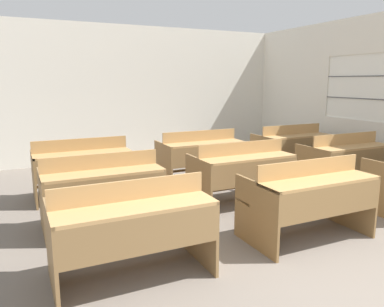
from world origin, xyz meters
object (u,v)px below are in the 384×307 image
(bench_third_right, at_px, (292,146))
(bench_third_left, at_px, (82,166))
(bench_front_left, at_px, (132,226))
(bench_second_right, at_px, (345,158))
(wastepaper_bin, at_px, (294,150))
(bench_third_center, at_px, (200,154))
(bench_second_center, at_px, (242,171))
(bench_second_left, at_px, (102,188))
(bench_front_center, at_px, (309,196))

(bench_third_right, bearing_deg, bench_third_left, -179.62)
(bench_front_left, height_order, bench_third_left, same)
(bench_second_right, height_order, wastepaper_bin, bench_second_right)
(bench_second_right, bearing_deg, bench_third_center, 145.83)
(bench_third_left, bearing_deg, bench_second_right, -18.16)
(bench_third_center, bearing_deg, bench_second_center, -90.38)
(bench_second_right, distance_m, wastepaper_bin, 2.17)
(bench_front_left, distance_m, bench_third_center, 3.15)
(bench_second_left, distance_m, bench_third_left, 1.24)
(bench_second_right, xyz_separation_m, bench_third_right, (0.01, 1.26, 0.00))
(bench_second_center, distance_m, bench_third_center, 1.26)
(bench_front_center, distance_m, bench_third_right, 3.14)
(bench_third_right, bearing_deg, bench_second_left, -161.46)
(bench_front_center, relative_size, bench_third_left, 1.00)
(bench_front_left, xyz_separation_m, bench_third_right, (3.79, 2.50, 0.00))
(bench_front_center, xyz_separation_m, bench_third_center, (0.00, 2.52, 0.00))
(bench_third_left, xyz_separation_m, bench_third_right, (3.78, 0.03, 0.00))
(bench_front_left, distance_m, bench_second_center, 2.27)
(bench_second_center, height_order, wastepaper_bin, bench_second_center)
(wastepaper_bin, bearing_deg, bench_front_center, -128.52)
(bench_second_right, distance_m, bench_third_right, 1.26)
(bench_second_center, xyz_separation_m, bench_third_right, (1.90, 1.25, 0.00))
(bench_third_center, bearing_deg, bench_front_center, -90.00)
(bench_second_left, distance_m, bench_third_center, 2.27)
(bench_front_left, bearing_deg, bench_second_left, 88.96)
(bench_second_center, bearing_deg, bench_third_center, 89.62)
(bench_second_left, bearing_deg, wastepaper_bin, 24.34)
(bench_third_left, height_order, wastepaper_bin, bench_third_left)
(bench_second_center, height_order, bench_third_left, same)
(bench_third_left, distance_m, bench_third_right, 3.78)
(bench_front_left, bearing_deg, bench_front_center, -0.22)
(bench_third_left, bearing_deg, bench_third_right, 0.38)
(bench_second_right, bearing_deg, bench_front_center, -146.38)
(bench_third_right, bearing_deg, bench_front_center, -126.98)
(bench_front_left, height_order, bench_second_center, same)
(bench_second_left, relative_size, bench_third_left, 1.00)
(bench_front_center, bearing_deg, bench_second_right, 33.62)
(bench_third_left, bearing_deg, bench_second_center, -32.99)
(bench_third_right, bearing_deg, bench_second_right, -90.66)
(bench_third_center, bearing_deg, bench_third_left, -178.93)
(bench_second_left, xyz_separation_m, bench_second_right, (3.75, 0.00, 0.00))
(bench_front_left, xyz_separation_m, bench_second_center, (1.89, 1.25, 0.00))
(bench_second_left, xyz_separation_m, bench_third_left, (-0.02, 1.24, 0.00))
(wastepaper_bin, bearing_deg, bench_third_right, -133.14)
(bench_front_left, height_order, bench_front_center, same)
(bench_second_left, relative_size, wastepaper_bin, 3.45)
(bench_front_center, xyz_separation_m, bench_second_center, (-0.01, 1.26, 0.00))
(bench_second_right, bearing_deg, bench_front_left, -161.83)
(bench_third_center, distance_m, bench_third_right, 1.89)
(bench_second_center, bearing_deg, bench_third_left, 147.01)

